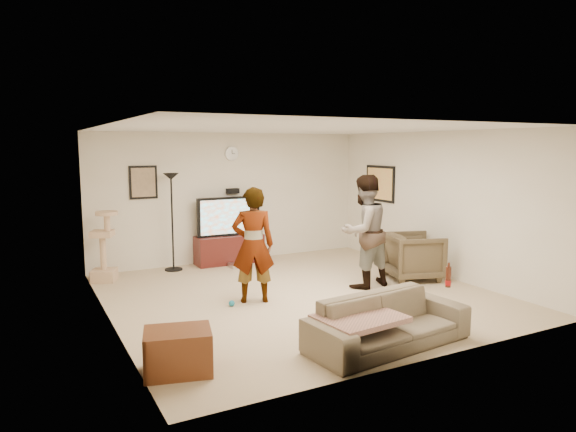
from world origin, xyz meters
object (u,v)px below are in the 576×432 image
tv (229,216)px  person_right (364,231)px  beer_bottle (448,277)px  armchair (413,256)px  floor_lamp (172,222)px  side_table (178,351)px  sofa (388,322)px  person_left (253,245)px  tv_stand (229,249)px  cat_tree (103,246)px

tv → person_right: size_ratio=0.69×
beer_bottle → armchair: (1.38, 2.17, -0.30)m
floor_lamp → side_table: bearing=-104.8°
sofa → beer_bottle: bearing=-5.8°
person_right → side_table: 3.99m
armchair → tv: bearing=58.9°
tv → person_left: bearing=-103.6°
tv_stand → person_left: person_left is taller
floor_lamp → sofa: bearing=-76.1°
person_right → beer_bottle: person_right is taller
sofa → side_table: bearing=163.7°
tv_stand → tv: size_ratio=1.04×
tv_stand → person_right: bearing=-63.7°
floor_lamp → armchair: 4.29m
cat_tree → beer_bottle: (3.30, -4.47, 0.10)m
tv → person_left: 2.57m
person_left → tv: bearing=-83.9°
floor_lamp → cat_tree: bearing=-169.9°
cat_tree → beer_bottle: size_ratio=4.74×
side_table → tv_stand: bearing=62.6°
cat_tree → side_table: (0.11, -4.05, -0.37)m
cat_tree → armchair: bearing=-26.2°
floor_lamp → side_table: (-1.13, -4.27, -0.66)m
tv → armchair: size_ratio=1.45×
cat_tree → beer_bottle: cat_tree is taller
floor_lamp → armchair: size_ratio=2.04×
cat_tree → side_table: 4.07m
person_right → side_table: person_right is taller
cat_tree → armchair: (4.68, -2.30, -0.20)m
beer_bottle → floor_lamp: bearing=113.7°
beer_bottle → person_right: bearing=81.1°
tv_stand → tv: (0.00, 0.00, 0.64)m
person_left → sofa: 2.41m
sofa → side_table: (-2.29, 0.43, -0.06)m
tv → beer_bottle: size_ratio=5.00×
sofa → beer_bottle: beer_bottle is taller
person_left → sofa: person_left is taller
beer_bottle → cat_tree: bearing=126.4°
beer_bottle → armchair: bearing=57.5°
armchair → side_table: (-4.57, -1.75, -0.17)m
floor_lamp → side_table: size_ratio=2.68×
tv → person_right: 2.89m
cat_tree → sofa: cat_tree is taller
person_right → cat_tree: bearing=-39.6°
person_left → person_right: person_right is taller
person_right → beer_bottle: 2.20m
person_right → tv_stand: bearing=-70.9°
sofa → side_table: size_ratio=2.96×
side_table → beer_bottle: bearing=-7.6°
floor_lamp → person_left: 2.49m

